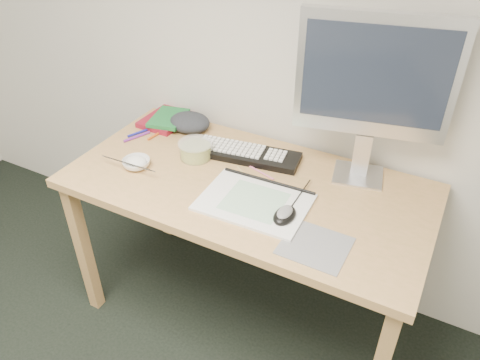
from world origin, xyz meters
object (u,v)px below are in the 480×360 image
Objects in this scene: desk at (246,199)px; keyboard at (246,154)px; rice_bowl at (136,163)px; sketchpad at (254,202)px; monitor at (374,82)px.

keyboard reaches higher than desk.
sketchpad is at bearing 1.01° from rice_bowl.
desk is at bearing 127.46° from sketchpad.
keyboard is (-0.09, 0.16, 0.10)m from desk.
rice_bowl reaches higher than keyboard.
desk is 0.16m from sketchpad.
keyboard is (-0.17, 0.27, 0.01)m from sketchpad.
desk is 2.21× the size of monitor.
keyboard is 4.00× the size of rice_bowl.
sketchpad is 0.59m from monitor.
sketchpad is (0.08, -0.10, 0.09)m from desk.
desk is at bearing -70.67° from keyboard.
rice_bowl is (-0.52, -0.01, 0.01)m from sketchpad.
keyboard is 0.60m from monitor.
rice_bowl reaches higher than sketchpad.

